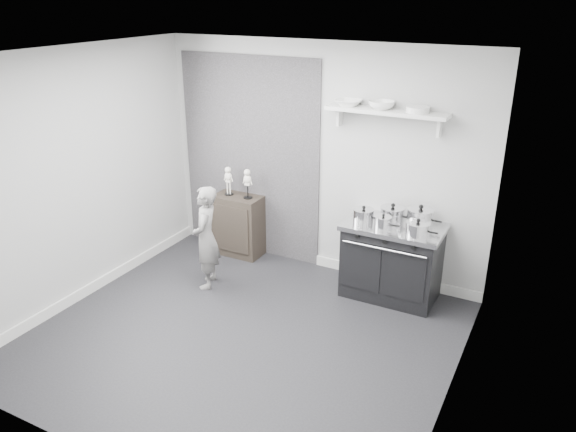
% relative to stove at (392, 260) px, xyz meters
% --- Properties ---
extents(ground, '(4.00, 4.00, 0.00)m').
position_rel_stove_xyz_m(ground, '(-1.04, -1.48, -0.43)').
color(ground, black).
rests_on(ground, ground).
extents(room_shell, '(4.02, 3.62, 2.71)m').
position_rel_stove_xyz_m(room_shell, '(-1.13, -1.33, 1.21)').
color(room_shell, '#ABABA9').
rests_on(room_shell, ground).
extents(wall_shelf, '(1.30, 0.26, 0.24)m').
position_rel_stove_xyz_m(wall_shelf, '(-0.24, 0.20, 1.58)').
color(wall_shelf, silver).
rests_on(wall_shelf, room_shell).
extents(stove, '(1.07, 0.67, 0.85)m').
position_rel_stove_xyz_m(stove, '(0.00, 0.00, 0.00)').
color(stove, black).
rests_on(stove, ground).
extents(side_cabinet, '(0.61, 0.35, 0.79)m').
position_rel_stove_xyz_m(side_cabinet, '(-2.07, 0.13, -0.04)').
color(side_cabinet, black).
rests_on(side_cabinet, ground).
extents(child, '(0.44, 0.52, 1.21)m').
position_rel_stove_xyz_m(child, '(-1.94, -0.75, 0.17)').
color(child, slate).
rests_on(child, ground).
extents(pot_front_left, '(0.32, 0.23, 0.19)m').
position_rel_stove_xyz_m(pot_front_left, '(-0.33, -0.07, 0.50)').
color(pot_front_left, silver).
rests_on(pot_front_left, stove).
extents(pot_back_left, '(0.35, 0.27, 0.21)m').
position_rel_stove_xyz_m(pot_back_left, '(-0.06, 0.10, 0.50)').
color(pot_back_left, silver).
rests_on(pot_back_left, stove).
extents(pot_back_right, '(0.37, 0.29, 0.25)m').
position_rel_stove_xyz_m(pot_back_right, '(0.25, 0.09, 0.52)').
color(pot_back_right, silver).
rests_on(pot_back_right, stove).
extents(pot_front_right, '(0.34, 0.25, 0.19)m').
position_rel_stove_xyz_m(pot_front_right, '(0.29, -0.17, 0.50)').
color(pot_front_right, silver).
rests_on(pot_front_right, stove).
extents(pot_front_center, '(0.27, 0.18, 0.17)m').
position_rel_stove_xyz_m(pot_front_center, '(-0.08, -0.16, 0.50)').
color(pot_front_center, silver).
rests_on(pot_front_center, stove).
extents(skeleton_full, '(0.12, 0.08, 0.42)m').
position_rel_stove_xyz_m(skeleton_full, '(-2.20, 0.13, 0.57)').
color(skeleton_full, silver).
rests_on(skeleton_full, side_cabinet).
extents(skeleton_torso, '(0.12, 0.08, 0.43)m').
position_rel_stove_xyz_m(skeleton_torso, '(-1.92, 0.13, 0.57)').
color(skeleton_torso, silver).
rests_on(skeleton_torso, side_cabinet).
extents(bowl_large, '(0.28, 0.28, 0.07)m').
position_rel_stove_xyz_m(bowl_large, '(-0.66, 0.19, 1.64)').
color(bowl_large, white).
rests_on(bowl_large, wall_shelf).
extents(bowl_small, '(0.27, 0.27, 0.08)m').
position_rel_stove_xyz_m(bowl_small, '(-0.29, 0.19, 1.65)').
color(bowl_small, white).
rests_on(bowl_small, wall_shelf).
extents(plate_stack, '(0.24, 0.24, 0.06)m').
position_rel_stove_xyz_m(plate_stack, '(0.09, 0.19, 1.64)').
color(plate_stack, silver).
rests_on(plate_stack, wall_shelf).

